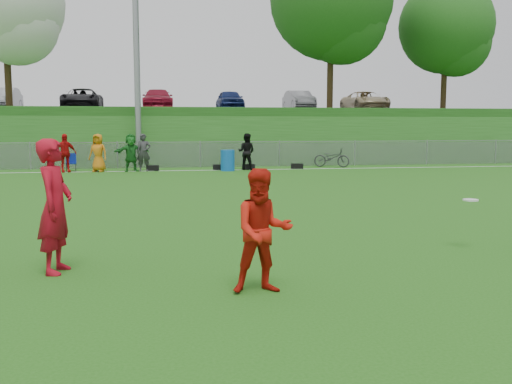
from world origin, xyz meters
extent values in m
plane|color=#1E5812|center=(0.00, 0.00, 0.00)|extent=(120.00, 120.00, 0.00)
cube|color=white|center=(0.00, 18.00, 0.01)|extent=(60.00, 0.10, 0.01)
cube|color=gray|center=(0.00, 20.00, 0.60)|extent=(58.00, 0.02, 1.20)
cube|color=gray|center=(0.00, 20.00, 1.25)|extent=(58.00, 0.04, 0.04)
cylinder|color=gray|center=(-3.00, 20.80, 6.00)|extent=(0.30, 0.30, 12.00)
cube|color=#1D4E16|center=(0.00, 31.00, 1.50)|extent=(120.00, 18.00, 3.00)
cube|color=black|center=(0.00, 33.00, 3.05)|extent=(120.00, 12.00, 0.10)
cylinder|color=black|center=(-10.00, 25.00, 6.75)|extent=(0.36, 0.36, 7.50)
sphere|color=beige|center=(-10.00, 25.00, 8.62)|extent=(6.30, 6.30, 6.30)
sphere|color=beige|center=(-9.40, 24.70, 7.50)|extent=(4.50, 4.50, 4.50)
cylinder|color=black|center=(8.00, 24.50, 7.25)|extent=(0.36, 0.36, 8.50)
sphere|color=#174E15|center=(8.60, 24.20, 8.10)|extent=(5.10, 5.10, 5.10)
cylinder|color=black|center=(16.00, 26.00, 6.50)|extent=(0.36, 0.36, 7.00)
sphere|color=#174E15|center=(16.00, 26.00, 8.25)|extent=(5.88, 5.88, 5.88)
sphere|color=#174E15|center=(16.60, 25.70, 7.20)|extent=(4.20, 4.20, 4.20)
imported|color=#A7A8AD|center=(-12.00, 32.00, 3.82)|extent=(1.52, 4.37, 1.44)
imported|color=black|center=(-7.00, 32.00, 3.82)|extent=(2.39, 5.18, 1.44)
imported|color=maroon|center=(-2.00, 32.00, 3.82)|extent=(2.02, 4.96, 1.44)
imported|color=navy|center=(3.00, 32.00, 3.82)|extent=(1.70, 4.23, 1.44)
imported|color=slate|center=(8.00, 32.00, 3.82)|extent=(1.52, 4.37, 1.44)
imported|color=tan|center=(13.00, 32.00, 3.82)|extent=(2.39, 5.18, 1.44)
imported|color=#BB0D0D|center=(-6.13, 18.00, 0.85)|extent=(1.07, 0.71, 1.69)
imported|color=#C76F12|center=(-4.70, 18.00, 0.85)|extent=(0.96, 0.79, 1.69)
imported|color=#1D6D23|center=(-3.27, 18.00, 0.85)|extent=(1.64, 0.85, 1.69)
imported|color=#303033|center=(-2.70, 18.00, 0.85)|extent=(0.62, 0.41, 1.69)
imported|color=black|center=(2.00, 18.00, 0.85)|extent=(1.03, 0.95, 1.69)
cube|color=black|center=(-2.32, 18.10, 0.13)|extent=(0.58, 0.35, 0.26)
cube|color=black|center=(0.72, 18.10, 0.13)|extent=(0.60, 0.40, 0.26)
cube|color=black|center=(2.11, 18.10, 0.13)|extent=(0.61, 0.46, 0.26)
cube|color=black|center=(4.45, 18.10, 0.13)|extent=(0.56, 0.30, 0.26)
imported|color=#A60B1C|center=(-3.54, 0.02, 0.95)|extent=(0.57, 0.76, 1.90)
imported|color=red|center=(-0.84, -1.43, 0.78)|extent=(0.76, 0.59, 1.55)
cylinder|color=white|center=(3.07, 0.47, 0.83)|extent=(0.26, 0.26, 0.02)
cylinder|color=#1057B3|center=(1.06, 17.55, 0.48)|extent=(0.81, 0.81, 0.95)
cube|color=#0D2495|center=(-5.95, 18.47, 0.36)|extent=(0.49, 0.49, 0.05)
cube|color=#0D2495|center=(-5.97, 18.69, 0.59)|extent=(0.45, 0.08, 0.45)
imported|color=#29292B|center=(6.45, 19.00, 0.47)|extent=(1.86, 1.43, 0.94)
camera|label=1|loc=(-2.11, -8.25, 2.08)|focal=40.00mm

